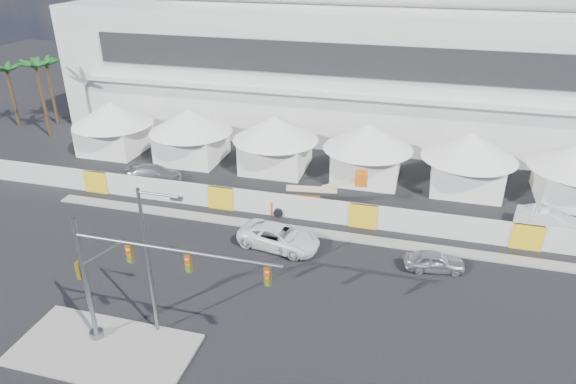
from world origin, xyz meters
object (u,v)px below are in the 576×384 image
(pickup_curb, at_px, (279,237))
(boom_lift, at_px, (304,202))
(traffic_mast, at_px, (123,280))
(streetlight_median, at_px, (151,254))
(lot_car_a, at_px, (548,219))
(lot_car_c, at_px, (154,173))
(sedan_silver, at_px, (435,261))

(pickup_curb, bearing_deg, boom_lift, 3.71)
(traffic_mast, xyz_separation_m, streetlight_median, (0.91, 1.46, 0.87))
(lot_car_a, relative_size, boom_lift, 0.61)
(streetlight_median, height_order, boom_lift, streetlight_median)
(lot_car_a, bearing_deg, boom_lift, 110.61)
(lot_car_a, distance_m, lot_car_c, 34.31)
(lot_car_c, xyz_separation_m, streetlight_median, (10.65, -18.86, 4.64))
(boom_lift, bearing_deg, pickup_curb, -103.83)
(sedan_silver, bearing_deg, lot_car_c, 62.86)
(traffic_mast, bearing_deg, lot_car_c, 115.60)
(sedan_silver, distance_m, lot_car_a, 11.85)
(sedan_silver, bearing_deg, lot_car_a, -55.52)
(lot_car_a, bearing_deg, streetlight_median, 141.40)
(sedan_silver, bearing_deg, pickup_curb, 80.49)
(boom_lift, bearing_deg, lot_car_c, 162.21)
(pickup_curb, height_order, lot_car_a, pickup_curb)
(sedan_silver, relative_size, lot_car_a, 0.84)
(sedan_silver, xyz_separation_m, boom_lift, (-10.59, 5.60, 0.37))
(pickup_curb, relative_size, traffic_mast, 0.53)
(sedan_silver, xyz_separation_m, lot_car_a, (8.51, 8.24, 0.11))
(pickup_curb, bearing_deg, lot_car_a, -57.90)
(lot_car_c, bearing_deg, boom_lift, -108.44)
(boom_lift, bearing_deg, streetlight_median, -113.88)
(lot_car_c, relative_size, traffic_mast, 0.45)
(lot_car_c, bearing_deg, lot_car_a, -98.74)
(lot_car_c, relative_size, boom_lift, 0.65)
(sedan_silver, height_order, lot_car_c, lot_car_c)
(pickup_curb, xyz_separation_m, boom_lift, (0.55, 5.61, 0.22))
(lot_car_c, bearing_deg, pickup_curb, -128.02)
(lot_car_a, distance_m, streetlight_median, 30.66)
(lot_car_a, height_order, traffic_mast, traffic_mast)
(pickup_curb, relative_size, lot_car_c, 1.18)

